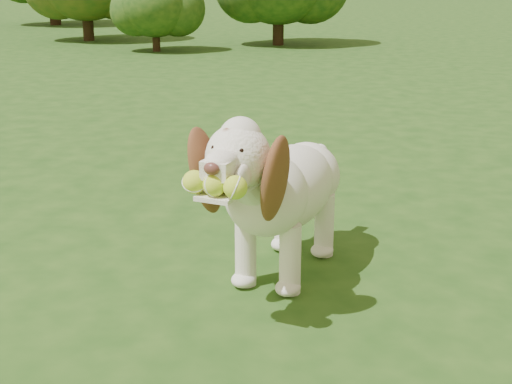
# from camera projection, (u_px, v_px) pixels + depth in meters

# --- Properties ---
(ground) EXTENTS (80.00, 80.00, 0.00)m
(ground) POSITION_uv_depth(u_px,v_px,m) (404.00, 301.00, 2.91)
(ground) COLOR #1D4213
(ground) RESTS_ON ground
(dog) EXTENTS (0.52, 1.21, 0.79)m
(dog) POSITION_uv_depth(u_px,v_px,m) (279.00, 186.00, 3.00)
(dog) COLOR white
(dog) RESTS_ON ground
(shrub_a) EXTENTS (1.17, 1.17, 1.22)m
(shrub_a) POSITION_uv_depth(u_px,v_px,m) (155.00, 5.00, 11.01)
(shrub_a) COLOR #382314
(shrub_a) RESTS_ON ground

